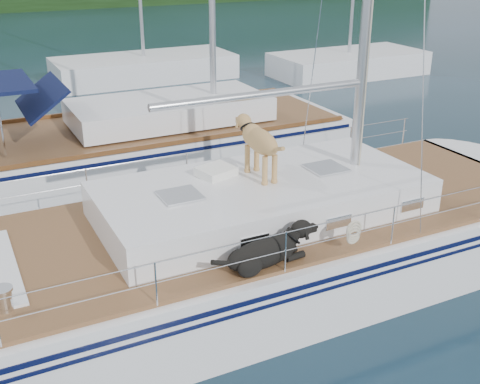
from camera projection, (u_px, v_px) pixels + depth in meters
ground at (218, 291)px, 9.91m from camera, size 120.00×120.00×0.00m
main_sailboat at (223, 253)px, 9.68m from camera, size 12.00×3.80×14.01m
neighbor_sailboat at (129, 147)px, 14.75m from camera, size 11.00×3.50×13.30m
bg_boat_center at (144, 68)px, 24.56m from camera, size 7.20×3.00×11.65m
bg_boat_east at (348, 64)px, 25.37m from camera, size 6.40×3.00×11.65m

